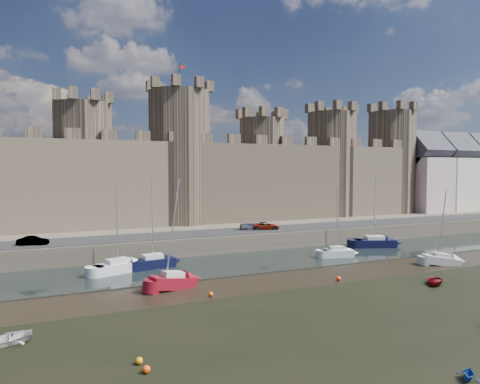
{
  "coord_description": "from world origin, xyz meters",
  "views": [
    {
      "loc": [
        -18.54,
        -25.22,
        11.9
      ],
      "look_at": [
        2.11,
        22.0,
        9.2
      ],
      "focal_mm": 32.0,
      "sensor_mm": 36.0,
      "label": 1
    }
  ],
  "objects_px": {
    "car_1": "(33,241)",
    "dinghy_1": "(469,374)",
    "sailboat_2": "(337,252)",
    "sailboat_4": "(173,281)",
    "car_2": "(253,226)",
    "sailboat_5": "(441,259)",
    "car_3": "(266,226)",
    "sailboat_3": "(374,242)",
    "sailboat_1": "(153,262)",
    "sailboat_0": "(118,266)"
  },
  "relations": [
    {
      "from": "sailboat_3",
      "to": "car_1",
      "type": "bearing_deg",
      "value": -168.14
    },
    {
      "from": "sailboat_1",
      "to": "sailboat_4",
      "type": "xyz_separation_m",
      "value": [
        -0.0,
        -9.49,
        -0.03
      ]
    },
    {
      "from": "sailboat_0",
      "to": "sailboat_3",
      "type": "xyz_separation_m",
      "value": [
        38.24,
        1.05,
        0.03
      ]
    },
    {
      "from": "car_1",
      "to": "car_2",
      "type": "relative_size",
      "value": 0.9
    },
    {
      "from": "car_2",
      "to": "sailboat_2",
      "type": "bearing_deg",
      "value": -136.83
    },
    {
      "from": "sailboat_1",
      "to": "sailboat_5",
      "type": "relative_size",
      "value": 1.12
    },
    {
      "from": "car_1",
      "to": "sailboat_3",
      "type": "relative_size",
      "value": 0.34
    },
    {
      "from": "car_2",
      "to": "sailboat_1",
      "type": "xyz_separation_m",
      "value": [
        -17.42,
        -8.78,
        -2.26
      ]
    },
    {
      "from": "car_2",
      "to": "sailboat_3",
      "type": "bearing_deg",
      "value": -102.41
    },
    {
      "from": "sailboat_3",
      "to": "dinghy_1",
      "type": "xyz_separation_m",
      "value": [
        -23.55,
        -34.75,
        -0.45
      ]
    },
    {
      "from": "car_2",
      "to": "sailboat_2",
      "type": "distance_m",
      "value": 14.34
    },
    {
      "from": "sailboat_2",
      "to": "sailboat_5",
      "type": "xyz_separation_m",
      "value": [
        9.3,
        -8.84,
        -0.07
      ]
    },
    {
      "from": "sailboat_3",
      "to": "dinghy_1",
      "type": "bearing_deg",
      "value": -103.7
    },
    {
      "from": "car_3",
      "to": "sailboat_2",
      "type": "relative_size",
      "value": 0.47
    },
    {
      "from": "sailboat_3",
      "to": "car_2",
      "type": "bearing_deg",
      "value": 173.32
    },
    {
      "from": "car_3",
      "to": "sailboat_0",
      "type": "distance_m",
      "value": 25.4
    },
    {
      "from": "car_3",
      "to": "sailboat_1",
      "type": "distance_m",
      "value": 21.22
    },
    {
      "from": "car_3",
      "to": "sailboat_2",
      "type": "height_order",
      "value": "sailboat_2"
    },
    {
      "from": "sailboat_2",
      "to": "car_1",
      "type": "bearing_deg",
      "value": -179.42
    },
    {
      "from": "car_1",
      "to": "sailboat_1",
      "type": "relative_size",
      "value": 0.35
    },
    {
      "from": "car_2",
      "to": "sailboat_3",
      "type": "height_order",
      "value": "sailboat_3"
    },
    {
      "from": "car_3",
      "to": "sailboat_2",
      "type": "distance_m",
      "value": 13.01
    },
    {
      "from": "car_3",
      "to": "sailboat_5",
      "type": "bearing_deg",
      "value": -130.55
    },
    {
      "from": "sailboat_0",
      "to": "car_3",
      "type": "bearing_deg",
      "value": 1.89
    },
    {
      "from": "car_1",
      "to": "sailboat_2",
      "type": "relative_size",
      "value": 0.39
    },
    {
      "from": "car_2",
      "to": "sailboat_5",
      "type": "relative_size",
      "value": 0.43
    },
    {
      "from": "sailboat_0",
      "to": "sailboat_1",
      "type": "xyz_separation_m",
      "value": [
        4.21,
        0.77,
        0.02
      ]
    },
    {
      "from": "car_3",
      "to": "sailboat_0",
      "type": "bearing_deg",
      "value": 126.17
    },
    {
      "from": "sailboat_1",
      "to": "sailboat_5",
      "type": "distance_m",
      "value": 35.73
    },
    {
      "from": "sailboat_2",
      "to": "sailboat_4",
      "type": "relative_size",
      "value": 0.84
    },
    {
      "from": "sailboat_1",
      "to": "sailboat_0",
      "type": "bearing_deg",
      "value": -177.92
    },
    {
      "from": "sailboat_5",
      "to": "sailboat_3",
      "type": "bearing_deg",
      "value": 111.28
    },
    {
      "from": "car_2",
      "to": "dinghy_1",
      "type": "distance_m",
      "value": 43.89
    },
    {
      "from": "sailboat_4",
      "to": "sailboat_3",
      "type": "bearing_deg",
      "value": 2.05
    },
    {
      "from": "sailboat_1",
      "to": "dinghy_1",
      "type": "distance_m",
      "value": 36.03
    },
    {
      "from": "car_1",
      "to": "sailboat_4",
      "type": "bearing_deg",
      "value": -128.73
    },
    {
      "from": "sailboat_2",
      "to": "sailboat_3",
      "type": "xyz_separation_m",
      "value": [
        9.86,
        3.94,
        0.06
      ]
    },
    {
      "from": "sailboat_4",
      "to": "car_3",
      "type": "bearing_deg",
      "value": 28.4
    },
    {
      "from": "car_1",
      "to": "dinghy_1",
      "type": "bearing_deg",
      "value": -137.29
    },
    {
      "from": "car_2",
      "to": "sailboat_2",
      "type": "xyz_separation_m",
      "value": [
        6.75,
        -12.44,
        -2.32
      ]
    },
    {
      "from": "car_1",
      "to": "dinghy_1",
      "type": "relative_size",
      "value": 2.54
    },
    {
      "from": "car_1",
      "to": "sailboat_3",
      "type": "xyz_separation_m",
      "value": [
        47.29,
        -7.12,
        -2.27
      ]
    },
    {
      "from": "car_2",
      "to": "sailboat_5",
      "type": "distance_m",
      "value": 26.76
    },
    {
      "from": "car_1",
      "to": "dinghy_1",
      "type": "distance_m",
      "value": 48.21
    },
    {
      "from": "sailboat_4",
      "to": "sailboat_0",
      "type": "bearing_deg",
      "value": 101.77
    },
    {
      "from": "sailboat_0",
      "to": "sailboat_5",
      "type": "distance_m",
      "value": 39.46
    },
    {
      "from": "dinghy_1",
      "to": "car_2",
      "type": "bearing_deg",
      "value": -44.42
    },
    {
      "from": "car_3",
      "to": "sailboat_4",
      "type": "xyz_separation_m",
      "value": [
        -19.43,
        -17.72,
        -2.31
      ]
    },
    {
      "from": "car_2",
      "to": "sailboat_5",
      "type": "bearing_deg",
      "value": -128.28
    },
    {
      "from": "sailboat_4",
      "to": "sailboat_5",
      "type": "height_order",
      "value": "sailboat_4"
    }
  ]
}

